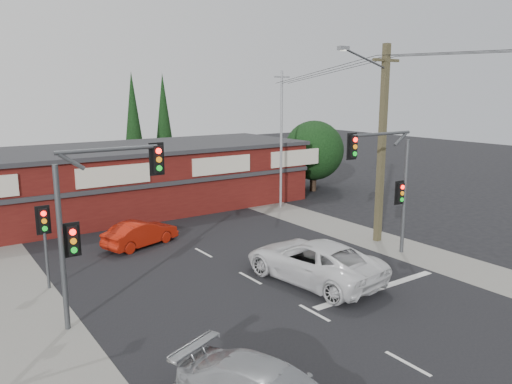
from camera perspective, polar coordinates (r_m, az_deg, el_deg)
ground at (r=19.50m, az=3.25°, el=-11.88°), size 120.00×120.00×0.00m
road_strip at (r=23.37m, az=-4.36°, el=-7.84°), size 14.00×70.00×0.01m
verge_left at (r=20.75m, az=-25.50°, el=-11.53°), size 3.00×70.00×0.02m
verge_right at (r=28.39m, az=10.65°, el=-4.48°), size 3.00×70.00×0.02m
stop_line at (r=20.73m, az=13.67°, el=-10.70°), size 6.50×0.35×0.01m
white_suv at (r=20.89m, az=6.54°, el=-7.80°), size 3.62×6.48×1.71m
red_sedan at (r=25.96m, az=-13.05°, el=-4.63°), size 4.19×2.55×1.30m
lane_dashes at (r=18.29m, az=6.68°, el=-13.55°), size 0.12×34.14×0.01m
shop_building at (r=33.14m, az=-16.47°, el=1.30°), size 27.30×8.40×4.22m
tree_cluster at (r=39.47m, az=6.41°, el=4.39°), size 5.90×5.10×5.50m
conifer_near at (r=40.83m, az=-13.85°, el=8.01°), size 1.80×1.80×9.25m
conifer_far at (r=44.02m, az=-10.50°, el=8.38°), size 1.80×1.80×9.25m
traffic_mast_left at (r=17.17m, az=-18.14°, el=-1.88°), size 3.77×0.27×5.97m
traffic_mast_right at (r=23.73m, az=15.05°, el=1.92°), size 3.96×0.27×5.97m
pedestal_signal at (r=21.14m, az=-23.04°, el=-4.04°), size 0.55×0.27×3.38m
utility_pole at (r=25.96m, az=14.04°, el=6.00°), size 4.38×0.59×10.00m
steel_pole at (r=33.04m, az=2.90°, el=6.23°), size 1.20×0.16×9.00m
power_lines at (r=22.76m, az=25.33°, el=13.73°), size 2.01×29.00×1.22m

